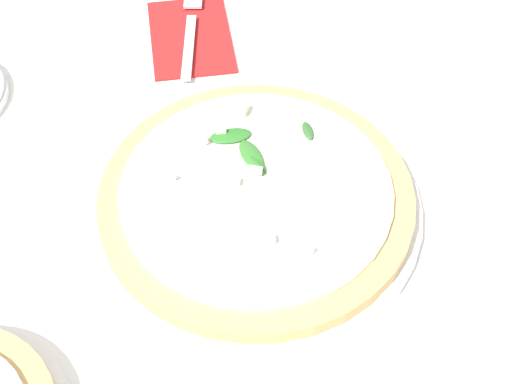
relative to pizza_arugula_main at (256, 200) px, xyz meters
name	(u,v)px	position (x,y,z in m)	size (l,w,h in m)	color
ground_plane	(225,219)	(-0.01, 0.03, -0.02)	(6.00, 6.00, 0.00)	silver
pizza_arugula_main	(256,200)	(0.00, 0.00, 0.00)	(0.34, 0.34, 0.05)	white
napkin	(191,35)	(0.27, 0.10, -0.01)	(0.17, 0.13, 0.01)	#B21E1E
fork	(191,29)	(0.28, 0.10, -0.01)	(0.20, 0.03, 0.00)	silver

